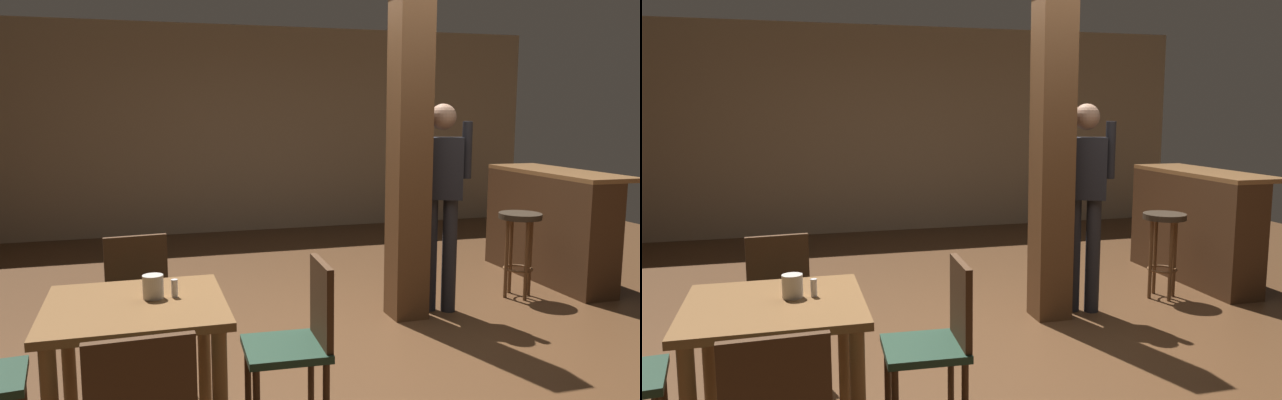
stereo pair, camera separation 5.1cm
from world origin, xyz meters
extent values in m
plane|color=#4C301C|center=(0.00, 0.00, 0.00)|extent=(10.80, 10.80, 0.00)
cube|color=gray|center=(0.00, 4.50, 1.40)|extent=(8.00, 0.10, 2.80)
cube|color=brown|center=(0.39, 0.45, 1.40)|extent=(0.28, 0.28, 2.80)
cube|color=brown|center=(-1.71, -1.06, 0.73)|extent=(0.85, 0.85, 0.04)
cylinder|color=brown|center=(-1.36, -0.70, 0.36)|extent=(0.07, 0.07, 0.71)
cylinder|color=brown|center=(-2.06, -0.70, 0.36)|extent=(0.07, 0.07, 0.71)
cube|color=#1E3828|center=(-0.98, -1.08, 0.45)|extent=(0.44, 0.44, 0.04)
cube|color=#422816|center=(-0.79, -1.09, 0.68)|extent=(0.05, 0.38, 0.45)
cylinder|color=#422816|center=(-1.15, -0.89, 0.23)|extent=(0.04, 0.04, 0.43)
cylinder|color=#422816|center=(-0.80, -0.91, 0.23)|extent=(0.04, 0.04, 0.43)
cube|color=#1E3828|center=(-1.69, -0.33, 0.45)|extent=(0.46, 0.46, 0.04)
cube|color=#422816|center=(-1.71, -0.14, 0.68)|extent=(0.38, 0.07, 0.45)
cylinder|color=#422816|center=(-1.50, -0.49, 0.23)|extent=(0.04, 0.04, 0.43)
cylinder|color=#422816|center=(-1.84, -0.52, 0.23)|extent=(0.04, 0.04, 0.43)
cylinder|color=#422816|center=(-1.53, -0.14, 0.23)|extent=(0.04, 0.04, 0.43)
cylinder|color=#422816|center=(-1.88, -0.17, 0.23)|extent=(0.04, 0.04, 0.43)
cylinder|color=beige|center=(-1.62, -1.01, 0.81)|extent=(0.10, 0.10, 0.12)
cylinder|color=silver|center=(-1.52, -1.02, 0.80)|extent=(0.03, 0.03, 0.09)
cube|color=black|center=(0.70, 0.50, 1.20)|extent=(0.39, 0.33, 0.50)
sphere|color=#997056|center=(0.70, 0.50, 1.61)|extent=(0.28, 0.28, 0.21)
cylinder|color=#232328|center=(0.78, 0.46, 0.47)|extent=(0.16, 0.16, 0.95)
cylinder|color=#232328|center=(0.63, 0.54, 0.47)|extent=(0.16, 0.16, 0.95)
cylinder|color=black|center=(0.88, 0.41, 1.35)|extent=(0.11, 0.11, 0.46)
cylinder|color=black|center=(0.53, 0.59, 1.35)|extent=(0.11, 0.11, 0.46)
cube|color=brown|center=(2.29, 1.11, 1.06)|extent=(0.56, 1.64, 0.04)
cube|color=#422816|center=(2.19, 1.11, 0.52)|extent=(0.36, 1.64, 1.04)
cylinder|color=#2D2319|center=(1.57, 0.65, 0.74)|extent=(0.37, 0.37, 0.05)
torus|color=brown|center=(1.57, 0.65, 0.26)|extent=(0.26, 0.26, 0.02)
cylinder|color=brown|center=(1.57, 0.78, 0.36)|extent=(0.03, 0.03, 0.71)
cylinder|color=brown|center=(1.57, 0.53, 0.36)|extent=(0.03, 0.03, 0.71)
cylinder|color=brown|center=(1.69, 0.65, 0.36)|extent=(0.03, 0.03, 0.71)
cylinder|color=brown|center=(1.45, 0.65, 0.36)|extent=(0.03, 0.03, 0.71)
camera|label=1|loc=(-1.67, -4.07, 1.67)|focal=35.00mm
camera|label=2|loc=(-1.62, -4.09, 1.67)|focal=35.00mm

